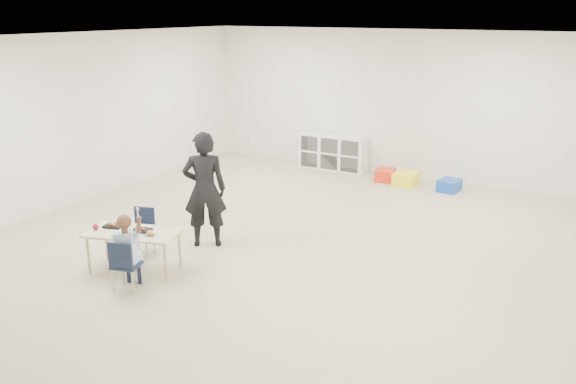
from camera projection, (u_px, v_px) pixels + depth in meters
The scene contains 16 objects.
room at pixel (275, 148), 8.00m from camera, with size 9.00×9.02×2.80m.
table at pixel (135, 251), 7.59m from camera, with size 1.25×0.88×0.52m.
chair_near at pixel (127, 264), 7.07m from camera, with size 0.30×0.28×0.63m, color #101932, non-canonical shape.
chair_far at pixel (141, 232), 8.08m from camera, with size 0.30×0.28×0.63m, color #101932, non-canonical shape.
child at pixel (125, 250), 7.02m from camera, with size 0.42×0.42×0.99m, color #BCDDFF, non-canonical shape.
lunch_tray_near at pixel (142, 230), 7.52m from camera, with size 0.22×0.16×0.03m, color black.
lunch_tray_far at pixel (113, 226), 7.66m from camera, with size 0.22×0.16×0.03m, color black.
milk_carton at pixel (129, 232), 7.37m from camera, with size 0.07×0.07×0.10m, color white.
bread_roll at pixel (150, 233), 7.37m from camera, with size 0.09×0.09×0.07m, color #B27F49.
apple_near at pixel (125, 226), 7.61m from camera, with size 0.07×0.07×0.07m, color maroon.
apple_far at pixel (96, 227), 7.57m from camera, with size 0.07×0.07×0.07m, color maroon.
cubby_shelf at pixel (333, 152), 12.43m from camera, with size 1.40×0.40×0.70m, color white.
adult at pixel (205, 190), 8.27m from camera, with size 0.59×0.38×1.61m, color black.
bin_red at pixel (385, 175), 11.65m from camera, with size 0.35×0.45×0.22m, color red.
bin_yellow at pixel (406, 179), 11.33m from camera, with size 0.39×0.50×0.24m, color yellow.
bin_blue at pixel (449, 185), 10.97m from camera, with size 0.34×0.43×0.21m, color #1645A6.
Camera 1 is at (4.04, -6.70, 3.16)m, focal length 38.00 mm.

